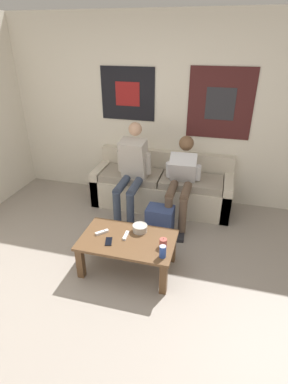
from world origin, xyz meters
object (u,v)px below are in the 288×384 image
Objects in this scene: couch at (162,187)px; person_seated_adult at (132,169)px; person_seated_teen at (181,178)px; ceramic_bowl at (140,228)px; backpack at (160,222)px; game_controller_near_right at (102,232)px; pillar_candle at (163,243)px; drink_can_blue at (163,251)px; cell_phone at (109,241)px; coffee_table at (128,244)px; game_controller_near_left at (126,235)px.

couch is 0.63m from person_seated_adult.
person_seated_teen reaches higher than ceramic_bowl.
game_controller_near_right is (-0.49, -0.67, 0.22)m from backpack.
person_seated_teen is at bearing 90.40° from pillar_candle.
drink_can_blue reaches higher than game_controller_near_right.
game_controller_near_right is at bearing 135.08° from cell_phone.
coffee_table is 0.46m from drink_can_blue.
person_seated_teen is 6.66× the size of ceramic_bowl.
coffee_table reaches higher than backpack.
drink_can_blue is (0.32, -0.35, 0.02)m from ceramic_bowl.
backpack is 2.65× the size of game_controller_near_left.
couch is at bearing 100.15° from backpack.
pillar_candle is (0.01, -1.18, -0.17)m from person_seated_teen.
person_seated_teen is at bearing 59.33° from game_controller_near_right.
person_seated_teen is 7.48× the size of game_controller_near_left.
couch reaches higher than pillar_candle.
pillar_candle is at bearing -89.60° from person_seated_teen.
backpack is at bearing -40.43° from person_seated_adult.
ceramic_bowl is 1.29× the size of game_controller_near_right.
cell_phone is at bearing -149.84° from coffee_table.
ceramic_bowl is 0.35m from pillar_candle.
person_seated_adult reaches higher than coffee_table.
game_controller_near_right is (-0.67, -1.12, -0.21)m from person_seated_teen.
game_controller_near_left is at bearing -130.78° from ceramic_bowl.
backpack is 3.70× the size of pillar_candle.
couch is 1.57× the size of person_seated_adult.
couch is at bearing 46.04° from person_seated_adult.
drink_can_blue is (0.03, -1.33, -0.16)m from person_seated_teen.
cell_phone is (-0.17, -0.10, 0.08)m from coffee_table.
coffee_table is at bearing -75.33° from person_seated_adult.
backpack is (0.14, -0.77, -0.10)m from couch.
drink_can_blue reaches higher than pillar_candle.
game_controller_near_right is (-0.27, -0.01, 0.00)m from game_controller_near_left.
person_seated_adult is 1.13m from game_controller_near_left.
person_seated_teen is (0.32, -0.31, 0.33)m from couch.
cell_phone is at bearing -173.25° from pillar_candle.
coffee_table is 9.45× the size of pillar_candle.
person_seated_teen is at bearing 72.03° from coffee_table.
coffee_table is at bearing -92.17° from couch.
coffee_table is 0.21m from cell_phone.
game_controller_near_right is (-0.38, -0.14, -0.03)m from ceramic_bowl.
game_controller_near_left is (-0.08, -1.42, 0.12)m from couch.
pillar_candle reaches higher than game_controller_near_left.
ceramic_bowl is at bearing -101.44° from backpack.
cell_phone is at bearing -84.37° from person_seated_adult.
couch is 1.43m from game_controller_near_left.
drink_can_blue is 0.73m from game_controller_near_right.
person_seated_adult is 1.48m from drink_can_blue.
game_controller_near_left is at bearing -109.68° from person_seated_teen.
person_seated_adult is at bearing 111.79° from ceramic_bowl.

